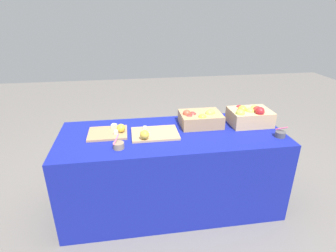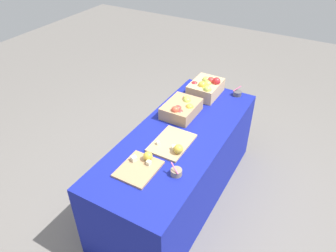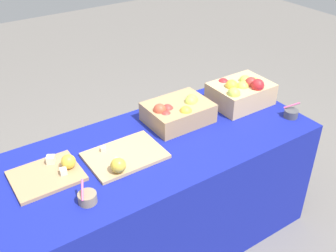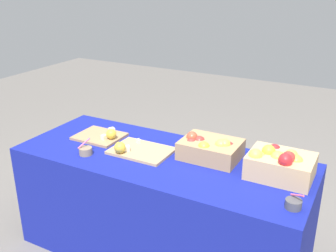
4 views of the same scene
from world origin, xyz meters
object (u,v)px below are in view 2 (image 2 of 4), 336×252
object	(u,v)px
apple_crate_middle	(182,108)
sample_bowl_mid	(237,93)
cutting_board_front	(140,166)
sample_bowl_near	(176,172)
apple_crate_left	(206,87)
cutting_board_back	(173,144)

from	to	relation	value
apple_crate_middle	sample_bowl_mid	bearing A→B (deg)	-29.59
apple_crate_middle	cutting_board_front	size ratio (longest dim) A/B	1.13
cutting_board_front	sample_bowl_near	distance (m)	0.28
sample_bowl_near	sample_bowl_mid	xyz separation A→B (m)	(1.31, 0.00, -0.00)
apple_crate_left	sample_bowl_near	distance (m)	1.21
cutting_board_back	sample_bowl_mid	bearing A→B (deg)	-9.89
apple_crate_middle	cutting_board_front	xyz separation A→B (m)	(-0.79, -0.07, -0.05)
cutting_board_front	apple_crate_middle	bearing A→B (deg)	4.94
apple_crate_left	apple_crate_middle	bearing A→B (deg)	174.39
cutting_board_back	sample_bowl_near	world-z (taller)	sample_bowl_near
apple_crate_left	sample_bowl_near	world-z (taller)	apple_crate_left
cutting_board_front	sample_bowl_mid	bearing A→B (deg)	-10.84
apple_crate_left	cutting_board_back	world-z (taller)	apple_crate_left
apple_crate_left	sample_bowl_mid	xyz separation A→B (m)	(0.14, -0.29, -0.06)
cutting_board_back	sample_bowl_near	size ratio (longest dim) A/B	3.80
cutting_board_front	sample_bowl_mid	xyz separation A→B (m)	(1.38, -0.26, 0.01)
apple_crate_middle	cutting_board_back	xyz separation A→B (m)	(-0.44, -0.15, -0.05)
apple_crate_left	sample_bowl_mid	distance (m)	0.33
cutting_board_front	cutting_board_back	distance (m)	0.36
cutting_board_front	cutting_board_back	size ratio (longest dim) A/B	0.83
apple_crate_left	sample_bowl_mid	bearing A→B (deg)	-63.66
apple_crate_left	cutting_board_back	xyz separation A→B (m)	(-0.89, -0.11, -0.07)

